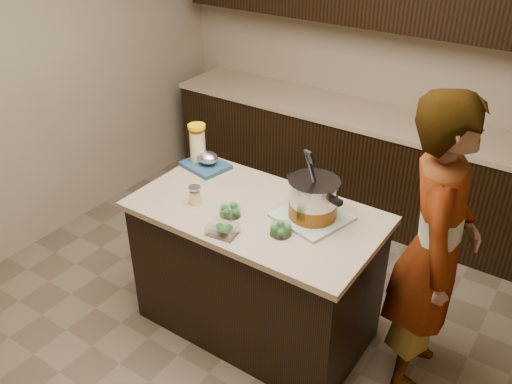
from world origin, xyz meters
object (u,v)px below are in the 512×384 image
lemonade_pitcher (198,146)px  person (434,251)px  island (256,270)px  stock_pot (313,201)px

lemonade_pitcher → person: bearing=-1.7°
island → lemonade_pitcher: bearing=158.0°
stock_pot → lemonade_pitcher: size_ratio=1.47×
island → lemonade_pitcher: lemonade_pitcher is taller
island → person: (0.98, 0.21, 0.43)m
lemonade_pitcher → person: 1.63m
lemonade_pitcher → person: size_ratio=0.16×
stock_pot → person: 0.69m
stock_pot → lemonade_pitcher: (-0.95, 0.15, 0.01)m
island → lemonade_pitcher: (-0.64, 0.26, 0.58)m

